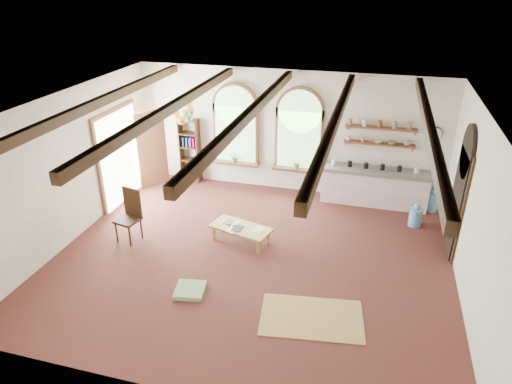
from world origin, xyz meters
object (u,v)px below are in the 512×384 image
(kitchen_counter, at_px, (374,186))
(coffee_table, at_px, (241,229))
(balloon_cluster, at_px, (181,110))
(side_chair, at_px, (129,226))

(kitchen_counter, distance_m, coffee_table, 3.78)
(balloon_cluster, bearing_deg, kitchen_counter, 10.81)
(side_chair, height_order, balloon_cluster, balloon_cluster)
(kitchen_counter, distance_m, balloon_cluster, 5.14)
(kitchen_counter, height_order, balloon_cluster, balloon_cluster)
(side_chair, xyz_separation_m, balloon_cluster, (0.39, 2.28, 1.99))
(kitchen_counter, bearing_deg, side_chair, -148.06)
(balloon_cluster, bearing_deg, side_chair, -99.63)
(coffee_table, relative_size, balloon_cluster, 1.25)
(kitchen_counter, bearing_deg, balloon_cluster, -169.19)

